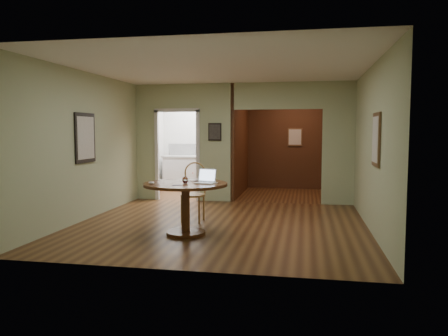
% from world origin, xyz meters
% --- Properties ---
extents(floor, '(5.00, 5.00, 0.00)m').
position_xyz_m(floor, '(0.00, 0.00, 0.00)').
color(floor, '#452613').
rests_on(floor, ground).
extents(room_shell, '(5.20, 7.50, 5.00)m').
position_xyz_m(room_shell, '(-0.47, 3.10, 1.29)').
color(room_shell, white).
rests_on(room_shell, ground).
extents(dining_table, '(1.31, 1.31, 0.82)m').
position_xyz_m(dining_table, '(-0.39, -0.78, 0.61)').
color(dining_table, '#612918').
rests_on(dining_table, ground).
extents(chair, '(0.46, 0.46, 1.06)m').
position_xyz_m(chair, '(-0.53, 0.26, 0.59)').
color(chair, olive).
rests_on(chair, ground).
extents(open_laptop, '(0.36, 0.35, 0.22)m').
position_xyz_m(open_laptop, '(-0.06, -0.73, 0.88)').
color(open_laptop, white).
rests_on(open_laptop, dining_table).
extents(closed_laptop, '(0.39, 0.34, 0.03)m').
position_xyz_m(closed_laptop, '(-0.32, -0.50, 0.83)').
color(closed_laptop, silver).
rests_on(closed_laptop, dining_table).
extents(mouse, '(0.10, 0.05, 0.04)m').
position_xyz_m(mouse, '(-0.85, -1.03, 0.84)').
color(mouse, white).
rests_on(mouse, dining_table).
extents(wine_glass, '(0.09, 0.09, 0.10)m').
position_xyz_m(wine_glass, '(-0.38, -0.81, 0.87)').
color(wine_glass, white).
rests_on(wine_glass, dining_table).
extents(pen, '(0.12, 0.08, 0.01)m').
position_xyz_m(pen, '(-0.43, -1.08, 0.82)').
color(pen, '#0B1852').
rests_on(pen, dining_table).
extents(kitchen_cabinet, '(2.06, 0.60, 0.94)m').
position_xyz_m(kitchen_cabinet, '(-1.35, 4.20, 0.47)').
color(kitchen_cabinet, white).
rests_on(kitchen_cabinet, ground).
extents(grocery_bag, '(0.36, 0.32, 0.31)m').
position_xyz_m(grocery_bag, '(-0.68, 4.20, 1.10)').
color(grocery_bag, '#C8B392').
rests_on(grocery_bag, kitchen_cabinet).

